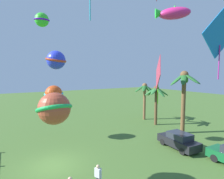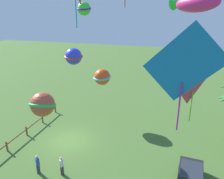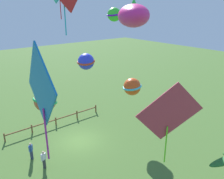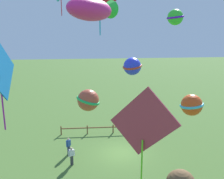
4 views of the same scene
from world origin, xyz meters
The scene contains 13 objects.
ground_plane centered at (0.00, 0.00, 0.00)m, with size 120.00×120.00×0.00m, color #476B2D.
palm_tree_0 centered at (-4.13, 14.63, 4.05)m, with size 3.22×3.48×5.39m.
palm_tree_1 centered at (0.05, 14.90, 5.42)m, with size 3.74×3.59×7.35m.
palm_tree_2 centered at (-7.20, 15.25, 4.24)m, with size 3.23×3.34×5.60m.
parked_car_0 centered at (2.70, 10.88, 0.75)m, with size 4.01×1.96×1.51m.
spectator_0 centered at (4.33, 1.65, 0.81)m, with size 0.51×0.37×1.59m.
kite_diamond_0 centered at (0.30, 10.48, 7.08)m, with size 2.85×2.35×5.05m.
kite_ball_2 centered at (-5.66, 1.43, 4.89)m, with size 2.62×2.61×1.78m.
kite_ball_3 centered at (-4.22, 0.23, 11.92)m, with size 1.49×1.49×1.26m.
kite_ball_4 centered at (2.88, -0.46, 4.96)m, with size 2.21×2.23×1.90m.
kite_fish_5 centered at (2.52, 9.77, 12.20)m, with size 2.72×3.04×1.27m.
kite_diamond_6 centered at (6.82, 9.48, 9.67)m, with size 0.42×3.48×4.87m.
kite_ball_8 centered at (-0.76, 0.59, 8.06)m, with size 2.22×2.21×1.44m.
Camera 1 is at (13.52, -2.82, 6.99)m, focal length 28.65 mm.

